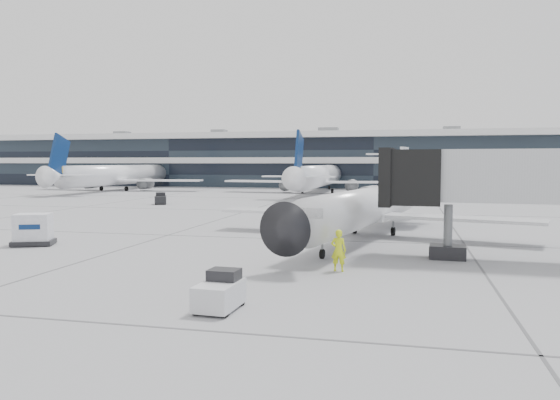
% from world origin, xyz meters
% --- Properties ---
extents(ground, '(220.00, 220.00, 0.00)m').
position_xyz_m(ground, '(0.00, 0.00, 0.00)').
color(ground, gray).
rests_on(ground, ground).
extents(terminal, '(170.00, 22.00, 10.00)m').
position_xyz_m(terminal, '(0.00, 82.00, 5.00)').
color(terminal, black).
rests_on(terminal, ground).
extents(bg_jet_left, '(32.00, 40.00, 9.60)m').
position_xyz_m(bg_jet_left, '(-45.00, 55.00, 0.00)').
color(bg_jet_left, white).
rests_on(bg_jet_left, ground).
extents(bg_jet_center, '(32.00, 40.00, 9.60)m').
position_xyz_m(bg_jet_center, '(-8.00, 55.00, 0.00)').
color(bg_jet_center, white).
rests_on(bg_jet_center, ground).
extents(regional_jet, '(22.41, 27.93, 6.48)m').
position_xyz_m(regional_jet, '(3.94, 2.69, 2.21)').
color(regional_jet, silver).
rests_on(regional_jet, ground).
extents(ramp_worker, '(0.76, 0.52, 2.00)m').
position_xyz_m(ramp_worker, '(3.32, -9.93, 1.00)').
color(ramp_worker, '#E6FA1A').
rests_on(ramp_worker, ground).
extents(baggage_tug, '(1.37, 2.19, 1.35)m').
position_xyz_m(baggage_tug, '(0.10, -17.58, 0.61)').
color(baggage_tug, silver).
rests_on(baggage_tug, ground).
extents(cargo_uld, '(2.84, 2.50, 1.93)m').
position_xyz_m(cargo_uld, '(-16.15, -6.21, 0.97)').
color(cargo_uld, black).
rests_on(cargo_uld, ground).
extents(traffic_cone, '(0.41, 0.41, 0.58)m').
position_xyz_m(traffic_cone, '(0.18, 14.70, 0.28)').
color(traffic_cone, '#FA510D').
rests_on(traffic_cone, ground).
extents(far_tug, '(2.11, 2.59, 1.43)m').
position_xyz_m(far_tug, '(-22.99, 26.03, 0.64)').
color(far_tug, black).
rests_on(far_tug, ground).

